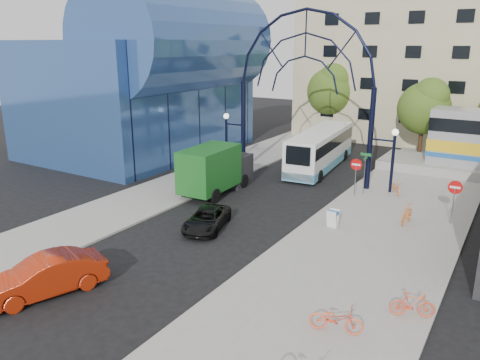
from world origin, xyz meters
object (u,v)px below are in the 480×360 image
Objects in this scene: bike_near_b at (407,214)px; tree_north_a at (426,105)px; gateway_arch at (305,61)px; red_sedan at (45,276)px; do_not_enter_sign at (455,192)px; bike_far_b at (413,304)px; city_bus at (321,149)px; bike_far_a at (336,319)px; street_name_sign at (365,165)px; sandwich_board at (333,216)px; black_suv at (207,219)px; stop_sign at (356,168)px; bike_near_a at (396,187)px; tree_north_b at (333,88)px; green_truck at (216,169)px.

tree_north_a is at bearing 102.76° from bike_near_b.
gateway_arch is 2.85× the size of red_sedan.
bike_far_b is at bearing -88.65° from do_not_enter_sign.
city_bus is 5.99× the size of bike_far_a.
street_name_sign is 16.27m from bike_far_a.
black_suv is at bearing -148.87° from sandwich_board.
black_suv is 0.83× the size of red_sedan.
bike_far_b is at bearing -63.11° from stop_sign.
black_suv is (-0.27, -11.57, -8.00)m from gateway_arch.
sandwich_board is 0.09× the size of city_bus.
bike_far_a is at bearing -61.69° from gateway_arch.
red_sedan is 22.33m from bike_near_a.
sandwich_board is 0.12× the size of tree_north_b.
bike_near_a is at bearing 87.49° from red_sedan.
bike_far_a is (3.61, -9.08, -0.13)m from sandwich_board.
bike_far_a is (12.78, -11.26, -1.00)m from green_truck.
green_truck is 3.52× the size of bike_near_b.
red_sedan is 2.59× the size of bike_near_b.
street_name_sign is at bearing -15.07° from gateway_arch.
do_not_enter_sign is at bearing -74.39° from bike_near_a.
city_bus is (3.81, -11.99, -3.68)m from tree_north_b.
bike_far_a is (9.21, -17.10, -7.94)m from gateway_arch.
gateway_arch is at bearing -76.32° from tree_north_b.
tree_north_a is 20.46m from green_truck.
sandwich_board is 4.27m from bike_near_b.
tree_north_b is at bearing 103.68° from gateway_arch.
city_bus reaches higher than stop_sign.
red_sedan is (-12.73, -16.64, -1.19)m from do_not_enter_sign.
tree_north_b is (-9.48, 23.95, 4.52)m from sandwich_board.
bike_far_b is (15.13, -30.65, -4.65)m from tree_north_b.
street_name_sign is 6.78m from sandwich_board.
bike_near_a is at bearing 113.37° from bike_near_b.
city_bus reaches higher than bike_far_a.
street_name_sign reaches higher than do_not_enter_sign.
stop_sign is 5.41m from bike_near_b.
stop_sign is 14.33m from bike_far_b.
do_not_enter_sign is at bearing -17.88° from stop_sign.
sandwich_board is 0.15× the size of green_truck.
street_name_sign is 1.49× the size of bike_far_a.
bike_near_a is at bearing 79.84° from sandwich_board.
gateway_arch is 1.70× the size of tree_north_b.
gateway_arch is at bearing 160.01° from do_not_enter_sign.
bike_far_a is (9.48, -5.53, 0.06)m from black_suv.
red_sedan reaches higher than bike_near_b.
tree_north_b is at bearing 111.59° from sandwich_board.
stop_sign is 2.53× the size of sandwich_board.
tree_north_a is at bearing 62.83° from gateway_arch.
green_truck reaches higher than stop_sign.
red_sedan is (-7.33, -12.62, 0.05)m from sandwich_board.
red_sedan is at bearing -94.79° from gateway_arch.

